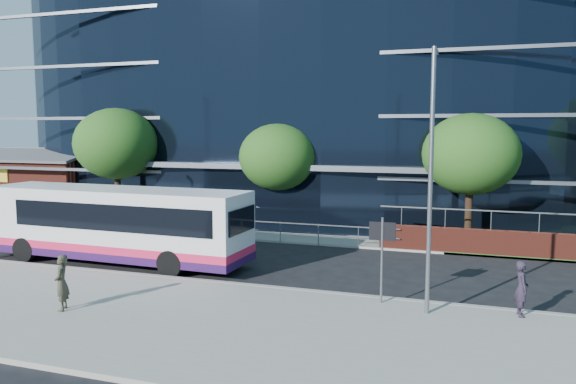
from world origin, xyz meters
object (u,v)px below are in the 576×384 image
(brick_pavilion, at_px, (50,182))
(street_sign, at_px, (382,242))
(tree_far_c, at_px, (471,154))
(city_bus, at_px, (118,224))
(pedestrian_b, at_px, (62,283))
(pedestrian, at_px, (521,288))
(tree_far_a, at_px, (116,144))
(streetlight_east, at_px, (431,174))
(tree_far_b, at_px, (278,157))

(brick_pavilion, distance_m, street_sign, 30.49)
(tree_far_c, distance_m, city_bus, 16.64)
(brick_pavilion, height_order, pedestrian_b, brick_pavilion)
(street_sign, xyz_separation_m, pedestrian, (4.20, 0.04, -1.15))
(brick_pavilion, height_order, tree_far_a, tree_far_a)
(tree_far_c, relative_size, streetlight_east, 0.81)
(street_sign, height_order, pedestrian, street_sign)
(tree_far_c, xyz_separation_m, pedestrian_b, (-11.77, -14.52, -3.51))
(tree_far_b, relative_size, streetlight_east, 0.76)
(tree_far_c, xyz_separation_m, city_bus, (-14.18, -8.23, -2.82))
(tree_far_a, distance_m, pedestrian, 24.43)
(street_sign, relative_size, tree_far_c, 0.43)
(tree_far_a, height_order, city_bus, tree_far_a)
(tree_far_c, bearing_deg, tree_far_a, 180.00)
(tree_far_c, bearing_deg, brick_pavilion, 171.18)
(street_sign, height_order, streetlight_east, streetlight_east)
(tree_far_a, height_order, tree_far_b, tree_far_a)
(street_sign, xyz_separation_m, tree_far_b, (-7.50, 11.09, 2.06))
(streetlight_east, relative_size, city_bus, 0.67)
(tree_far_b, height_order, streetlight_east, streetlight_east)
(pedestrian, bearing_deg, brick_pavilion, 53.11)
(street_sign, distance_m, tree_far_b, 13.54)
(pedestrian_b, bearing_deg, street_sign, 85.74)
(tree_far_a, distance_m, pedestrian_b, 17.13)
(street_sign, distance_m, city_bus, 11.93)
(street_sign, height_order, tree_far_c, tree_far_c)
(pedestrian, relative_size, pedestrian_b, 0.97)
(street_sign, bearing_deg, tree_far_c, 76.71)
(brick_pavilion, height_order, streetlight_east, streetlight_east)
(brick_pavilion, bearing_deg, tree_far_a, -26.55)
(brick_pavilion, relative_size, tree_far_a, 1.23)
(tree_far_a, bearing_deg, tree_far_c, 0.00)
(tree_far_a, height_order, pedestrian, tree_far_a)
(tree_far_c, bearing_deg, pedestrian_b, -129.03)
(streetlight_east, bearing_deg, tree_far_a, 149.54)
(brick_pavilion, xyz_separation_m, city_bus, (14.82, -12.73, -0.22))
(streetlight_east, bearing_deg, street_sign, 158.64)
(street_sign, distance_m, pedestrian, 4.35)
(brick_pavilion, distance_m, city_bus, 19.54)
(street_sign, relative_size, pedestrian_b, 1.59)
(tree_far_a, xyz_separation_m, tree_far_b, (10.00, 0.50, -0.65))
(pedestrian, bearing_deg, city_bus, 70.91)
(tree_far_a, distance_m, tree_far_b, 10.03)
(tree_far_a, bearing_deg, city_bus, -54.73)
(brick_pavilion, bearing_deg, tree_far_b, -11.88)
(city_bus, xyz_separation_m, pedestrian, (15.88, -2.32, -0.71))
(street_sign, distance_m, tree_far_c, 11.14)
(brick_pavilion, xyz_separation_m, tree_far_b, (19.00, -4.00, 2.27))
(tree_far_b, bearing_deg, brick_pavilion, 168.12)
(street_sign, height_order, tree_far_b, tree_far_b)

